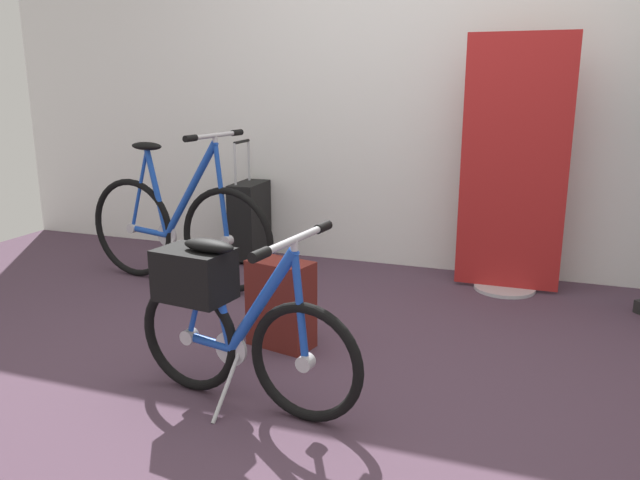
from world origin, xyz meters
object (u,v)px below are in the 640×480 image
folding_bike_foreground (227,315)px  backpack_on_floor (282,304)px  floor_banner_stand (513,181)px  display_bike_left (177,227)px  rolling_suitcase (250,219)px

folding_bike_foreground → backpack_on_floor: (-0.02, 0.56, -0.15)m
floor_banner_stand → backpack_on_floor: 1.59m
folding_bike_foreground → display_bike_left: size_ratio=0.73×
floor_banner_stand → backpack_on_floor: (-0.93, -1.21, -0.45)m
floor_banner_stand → display_bike_left: size_ratio=1.10×
display_bike_left → rolling_suitcase: 0.69m
backpack_on_floor → floor_banner_stand: bearing=52.4°
display_bike_left → backpack_on_floor: 1.17m
rolling_suitcase → display_bike_left: bearing=-103.3°
folding_bike_foreground → backpack_on_floor: size_ratio=2.38×
display_bike_left → rolling_suitcase: (0.16, 0.66, -0.07)m
backpack_on_floor → display_bike_left: bearing=146.3°
rolling_suitcase → backpack_on_floor: rolling_suitcase is taller
floor_banner_stand → folding_bike_foreground: (-0.91, -1.77, -0.31)m
folding_bike_foreground → backpack_on_floor: 0.58m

